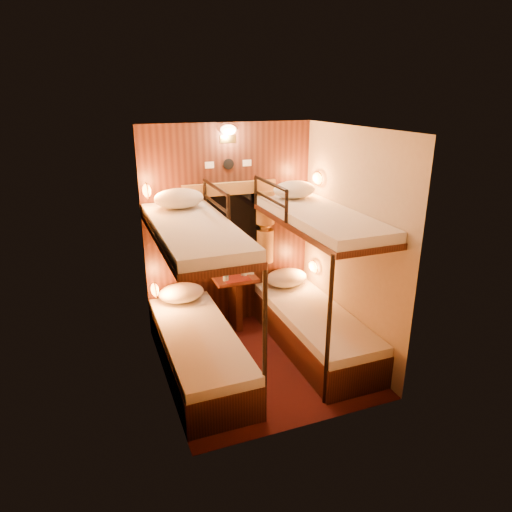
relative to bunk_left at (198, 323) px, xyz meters
name	(u,v)px	position (x,y,z in m)	size (l,w,h in m)	color
floor	(261,362)	(0.65, -0.07, -0.56)	(2.10, 2.10, 0.00)	#35120E
ceiling	(262,129)	(0.65, -0.07, 1.84)	(2.10, 2.10, 0.00)	silver
wall_back	(229,228)	(0.65, 0.98, 0.64)	(2.40, 2.40, 0.00)	#C6B293
wall_front	(312,299)	(0.65, -1.12, 0.64)	(2.40, 2.40, 0.00)	#C6B293
wall_left	(159,269)	(-0.35, -0.07, 0.64)	(2.40, 2.40, 0.00)	#C6B293
wall_right	(350,244)	(1.65, -0.07, 0.64)	(2.40, 2.40, 0.00)	#C6B293
back_panel	(229,228)	(0.65, 0.97, 0.64)	(2.00, 0.03, 2.40)	black
bunk_left	(198,323)	(0.00, 0.00, 0.00)	(0.72, 1.90, 1.82)	black
bunk_right	(315,302)	(1.30, 0.00, 0.00)	(0.72, 1.90, 1.82)	black
window	(230,230)	(0.65, 0.94, 0.62)	(1.00, 0.12, 0.79)	black
curtains	(231,224)	(0.65, 0.90, 0.71)	(1.10, 0.22, 1.00)	olive
back_fixtures	(228,137)	(0.65, 0.93, 1.69)	(0.54, 0.09, 0.48)	black
reading_lamps	(238,233)	(0.65, 0.63, 0.68)	(2.00, 0.20, 1.25)	orange
table	(235,295)	(0.65, 0.78, -0.14)	(0.50, 0.34, 0.66)	#612916
bottle_left	(226,272)	(0.51, 0.72, 0.20)	(0.07, 0.07, 0.24)	#99BFE5
bottle_right	(244,266)	(0.77, 0.79, 0.21)	(0.08, 0.08, 0.27)	#99BFE5
sachet_a	(251,273)	(0.86, 0.81, 0.09)	(0.08, 0.06, 0.01)	silver
sachet_b	(241,277)	(0.72, 0.76, 0.09)	(0.07, 0.05, 0.00)	silver
pillow_lower_left	(181,293)	(0.00, 0.77, 0.00)	(0.52, 0.37, 0.20)	silver
pillow_lower_right	(286,278)	(1.30, 0.74, 0.00)	(0.53, 0.38, 0.21)	silver
pillow_upper_left	(179,198)	(0.00, 0.59, 1.13)	(0.51, 0.36, 0.20)	silver
pillow_upper_right	(294,189)	(1.30, 0.59, 1.12)	(0.49, 0.35, 0.19)	silver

